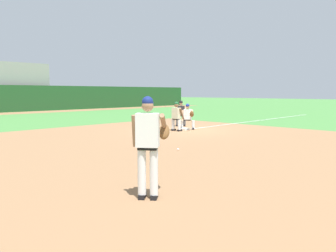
# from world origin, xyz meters

# --- Properties ---
(ground_plane) EXTENTS (160.00, 160.00, 0.00)m
(ground_plane) POSITION_xyz_m (0.00, 0.00, 0.00)
(ground_plane) COLOR #47843D
(infield_dirt_patch) EXTENTS (18.00, 18.00, 0.01)m
(infield_dirt_patch) POSITION_xyz_m (-4.32, -3.35, 0.00)
(infield_dirt_patch) COLOR #936B47
(infield_dirt_patch) RESTS_ON ground
(warning_track_strip) EXTENTS (48.00, 3.20, 0.01)m
(warning_track_strip) POSITION_xyz_m (0.00, 20.00, 0.00)
(warning_track_strip) COLOR #936B47
(warning_track_strip) RESTS_ON ground
(foul_line_stripe) EXTENTS (15.67, 0.10, 0.00)m
(foul_line_stripe) POSITION_xyz_m (7.83, 0.00, 0.01)
(foul_line_stripe) COLOR white
(foul_line_stripe) RESTS_ON ground
(first_base_bag) EXTENTS (0.38, 0.38, 0.09)m
(first_base_bag) POSITION_xyz_m (0.00, 0.00, 0.04)
(first_base_bag) COLOR white
(first_base_bag) RESTS_ON ground
(baseball) EXTENTS (0.07, 0.07, 0.07)m
(baseball) POSITION_xyz_m (-4.59, -3.74, 0.04)
(baseball) COLOR white
(baseball) RESTS_ON ground
(pitcher) EXTENTS (0.85, 0.57, 1.86)m
(pitcher) POSITION_xyz_m (-8.59, -6.69, 1.06)
(pitcher) COLOR black
(pitcher) RESTS_ON ground
(first_baseman) EXTENTS (0.78, 1.06, 1.34)m
(first_baseman) POSITION_xyz_m (0.23, -0.02, 0.73)
(first_baseman) COLOR black
(first_baseman) RESTS_ON ground
(baserunner) EXTENTS (0.45, 0.60, 1.46)m
(baserunner) POSITION_xyz_m (-0.64, -0.02, 0.79)
(baserunner) COLOR black
(baserunner) RESTS_ON ground
(umpire) EXTENTS (0.66, 0.68, 1.46)m
(umpire) POSITION_xyz_m (1.24, 1.36, 0.79)
(umpire) COLOR black
(umpire) RESTS_ON ground
(outfield_wall) EXTENTS (48.00, 0.50, 2.60)m
(outfield_wall) POSITION_xyz_m (0.00, 22.00, 1.30)
(outfield_wall) COLOR #1E4C23
(outfield_wall) RESTS_ON ground
(stadium_seating_block) EXTENTS (8.02, 4.20, 4.90)m
(stadium_seating_block) POSITION_xyz_m (-0.00, 24.90, 2.48)
(stadium_seating_block) COLOR gray
(stadium_seating_block) RESTS_ON ground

